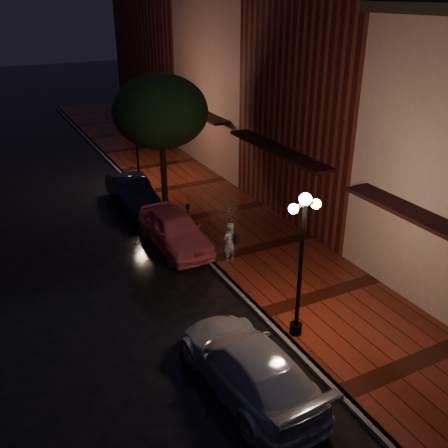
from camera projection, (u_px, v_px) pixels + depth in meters
ground at (209, 263)px, 18.29m from camera, size 120.00×120.00×0.00m
sidewalk at (262, 248)px, 19.19m from camera, size 4.50×60.00×0.15m
curb at (209, 262)px, 18.26m from camera, size 0.25×60.00×0.15m
storefront_mid at (340, 87)px, 20.47m from camera, size 5.00×8.00×11.00m
storefront_far at (244, 83)px, 27.34m from camera, size 5.00×8.00×9.00m
storefront_extra at (175, 55)px, 35.18m from camera, size 5.00×12.00×10.00m
streetlamp_near at (301, 258)px, 13.30m from camera, size 0.96×0.36×4.31m
streetlamp_far at (136, 136)px, 24.58m from camera, size 0.96×0.36×4.31m
street_tree at (161, 114)px, 21.57m from camera, size 4.16×4.16×5.80m
pink_car at (175, 230)px, 19.18m from camera, size 1.84×4.38×1.48m
navy_car at (132, 193)px, 22.81m from camera, size 1.51×4.26×1.40m
silver_car at (248, 365)px, 12.27m from camera, size 2.21×4.96×1.41m
woman_with_umbrella at (229, 226)px, 17.54m from camera, size 0.89×0.91×2.15m
parking_meter at (188, 216)px, 19.74m from camera, size 0.14×0.12×1.35m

